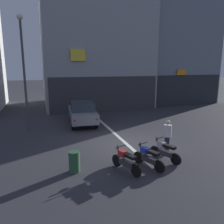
{
  "coord_description": "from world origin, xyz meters",
  "views": [
    {
      "loc": [
        -4.28,
        -10.5,
        4.15
      ],
      "look_at": [
        -0.2,
        2.0,
        1.4
      ],
      "focal_mm": 35.45,
      "sensor_mm": 36.0,
      "label": 1
    }
  ],
  "objects_px": {
    "street_lamp": "(23,63)",
    "motorcycle_silver_row_centre": "(165,151)",
    "car_grey_crossing_near": "(82,112)",
    "person_by_motorcycles": "(167,137)",
    "motorcycle_blue_row_left_mid": "(148,157)",
    "trash_bin": "(74,162)",
    "motorcycle_red_row_leftmost": "(126,161)"
  },
  "relations": [
    {
      "from": "street_lamp",
      "to": "motorcycle_silver_row_centre",
      "type": "bearing_deg",
      "value": -49.09
    },
    {
      "from": "car_grey_crossing_near",
      "to": "person_by_motorcycles",
      "type": "relative_size",
      "value": 2.52
    },
    {
      "from": "motorcycle_blue_row_left_mid",
      "to": "person_by_motorcycles",
      "type": "relative_size",
      "value": 0.95
    },
    {
      "from": "car_grey_crossing_near",
      "to": "street_lamp",
      "type": "relative_size",
      "value": 0.59
    },
    {
      "from": "person_by_motorcycles",
      "to": "car_grey_crossing_near",
      "type": "bearing_deg",
      "value": 112.67
    },
    {
      "from": "street_lamp",
      "to": "trash_bin",
      "type": "relative_size",
      "value": 8.44
    },
    {
      "from": "motorcycle_red_row_leftmost",
      "to": "car_grey_crossing_near",
      "type": "bearing_deg",
      "value": 92.07
    },
    {
      "from": "street_lamp",
      "to": "motorcycle_silver_row_centre",
      "type": "height_order",
      "value": "street_lamp"
    },
    {
      "from": "car_grey_crossing_near",
      "to": "motorcycle_red_row_leftmost",
      "type": "xyz_separation_m",
      "value": [
        0.28,
        -7.76,
        -0.43
      ]
    },
    {
      "from": "motorcycle_silver_row_centre",
      "to": "trash_bin",
      "type": "relative_size",
      "value": 1.87
    },
    {
      "from": "motorcycle_blue_row_left_mid",
      "to": "car_grey_crossing_near",
      "type": "bearing_deg",
      "value": 99.52
    },
    {
      "from": "motorcycle_red_row_leftmost",
      "to": "trash_bin",
      "type": "xyz_separation_m",
      "value": [
        -1.95,
        0.6,
        -0.03
      ]
    },
    {
      "from": "motorcycle_blue_row_left_mid",
      "to": "motorcycle_silver_row_centre",
      "type": "height_order",
      "value": "same"
    },
    {
      "from": "street_lamp",
      "to": "motorcycle_blue_row_left_mid",
      "type": "height_order",
      "value": "street_lamp"
    },
    {
      "from": "car_grey_crossing_near",
      "to": "street_lamp",
      "type": "height_order",
      "value": "street_lamp"
    },
    {
      "from": "trash_bin",
      "to": "motorcycle_red_row_leftmost",
      "type": "bearing_deg",
      "value": -17.02
    },
    {
      "from": "street_lamp",
      "to": "motorcycle_blue_row_left_mid",
      "type": "relative_size",
      "value": 4.53
    },
    {
      "from": "trash_bin",
      "to": "person_by_motorcycles",
      "type": "bearing_deg",
      "value": 5.78
    },
    {
      "from": "car_grey_crossing_near",
      "to": "motorcycle_red_row_leftmost",
      "type": "height_order",
      "value": "car_grey_crossing_near"
    },
    {
      "from": "motorcycle_red_row_leftmost",
      "to": "motorcycle_silver_row_centre",
      "type": "relative_size",
      "value": 1.0
    },
    {
      "from": "street_lamp",
      "to": "person_by_motorcycles",
      "type": "xyz_separation_m",
      "value": [
        6.45,
        -6.25,
        -3.48
      ]
    },
    {
      "from": "street_lamp",
      "to": "motorcycle_silver_row_centre",
      "type": "relative_size",
      "value": 4.52
    },
    {
      "from": "motorcycle_blue_row_left_mid",
      "to": "person_by_motorcycles",
      "type": "distance_m",
      "value": 1.86
    },
    {
      "from": "street_lamp",
      "to": "motorcycle_red_row_leftmost",
      "type": "distance_m",
      "value": 9.15
    },
    {
      "from": "motorcycle_red_row_leftmost",
      "to": "person_by_motorcycles",
      "type": "distance_m",
      "value": 2.76
    },
    {
      "from": "car_grey_crossing_near",
      "to": "motorcycle_blue_row_left_mid",
      "type": "distance_m",
      "value": 7.85
    },
    {
      "from": "car_grey_crossing_near",
      "to": "motorcycle_red_row_leftmost",
      "type": "relative_size",
      "value": 2.65
    },
    {
      "from": "street_lamp",
      "to": "person_by_motorcycles",
      "type": "height_order",
      "value": "street_lamp"
    },
    {
      "from": "motorcycle_red_row_leftmost",
      "to": "motorcycle_blue_row_left_mid",
      "type": "xyz_separation_m",
      "value": [
        1.02,
        0.03,
        0.0
      ]
    },
    {
      "from": "person_by_motorcycles",
      "to": "motorcycle_silver_row_centre",
      "type": "bearing_deg",
      "value": -127.96
    },
    {
      "from": "motorcycle_silver_row_centre",
      "to": "person_by_motorcycles",
      "type": "relative_size",
      "value": 0.95
    },
    {
      "from": "car_grey_crossing_near",
      "to": "person_by_motorcycles",
      "type": "bearing_deg",
      "value": -67.33
    }
  ]
}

